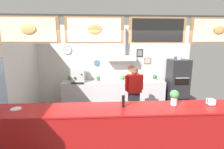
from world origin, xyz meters
TOP-DOWN VIEW (x-y plane):
  - ground_plane at (0.00, 0.00)m, footprint 6.86×6.86m
  - back_wall_assembly at (0.01, 2.59)m, footprint 5.72×3.16m
  - service_counter at (0.00, -0.46)m, footprint 4.98×0.68m
  - back_prep_counter at (-0.05, 2.37)m, footprint 3.63×0.62m
  - pizza_oven at (2.21, 2.18)m, footprint 0.65×0.67m
  - shop_worker at (0.43, 1.05)m, footprint 0.53×0.29m
  - espresso_machine at (-1.30, 2.35)m, footprint 0.45×0.54m
  - potted_sage at (-0.61, 2.40)m, footprint 0.16×0.16m
  - potted_thyme at (0.27, 2.34)m, footprint 0.19×0.19m
  - potted_rosemary at (-1.60, 2.39)m, footprint 0.18×0.18m
  - potted_basil at (1.46, 2.41)m, footprint 0.17×0.17m
  - napkin_holder at (1.68, -0.40)m, footprint 0.15×0.14m
  - condiment_plate at (-2.05, -0.40)m, footprint 0.19×0.19m
  - pepper_grinder at (-0.06, -0.43)m, footprint 0.06×0.06m
  - basil_vase at (0.95, -0.36)m, footprint 0.18×0.18m

SIDE VIEW (x-z plane):
  - ground_plane at x=0.00m, z-range 0.00..0.00m
  - back_prep_counter at x=-0.05m, z-range -0.01..0.91m
  - service_counter at x=0.00m, z-range 0.00..1.07m
  - pizza_oven at x=2.21m, z-range -0.05..1.75m
  - shop_worker at x=0.43m, z-range 0.07..1.67m
  - potted_sage at x=-0.61m, z-range 0.92..1.11m
  - potted_basil at x=1.46m, z-range 0.92..1.12m
  - potted_thyme at x=0.27m, z-range 0.93..1.14m
  - potted_rosemary at x=-1.60m, z-range 0.93..1.14m
  - condiment_plate at x=-2.05m, z-range 1.07..1.08m
  - napkin_holder at x=1.68m, z-range 1.06..1.19m
  - espresso_machine at x=-1.30m, z-range 0.91..1.36m
  - pepper_grinder at x=-0.06m, z-range 1.07..1.35m
  - basil_vase at x=0.95m, z-range 1.08..1.38m
  - back_wall_assembly at x=0.01m, z-range 0.09..2.98m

